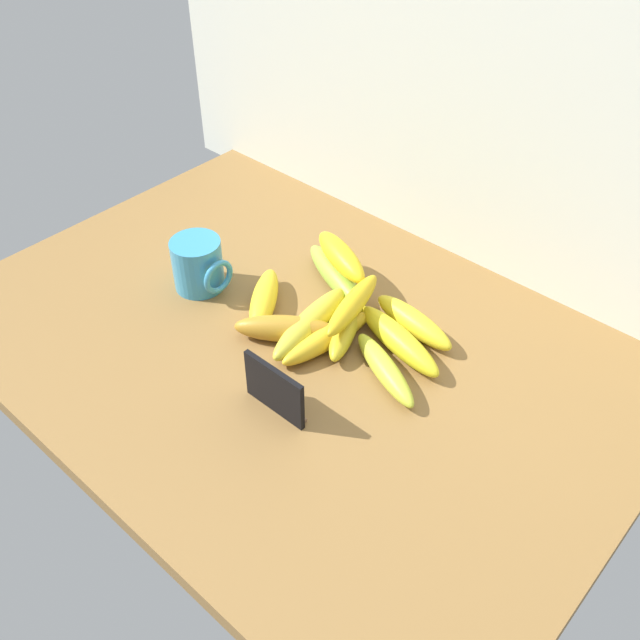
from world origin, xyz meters
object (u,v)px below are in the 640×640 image
(banana_6, at_px, (327,338))
(coffee_mug, at_px, (200,264))
(banana_9, at_px, (341,257))
(banana_1, at_px, (347,323))
(banana_2, at_px, (385,369))
(banana_4, at_px, (311,323))
(banana_0, at_px, (264,300))
(chalkboard_sign, at_px, (275,391))
(banana_5, at_px, (398,340))
(banana_7, at_px, (336,275))
(banana_10, at_px, (353,305))
(banana_3, at_px, (414,322))
(banana_8, at_px, (285,329))

(banana_6, bearing_deg, coffee_mug, -173.71)
(banana_6, relative_size, banana_9, 1.19)
(banana_1, distance_m, banana_2, 0.12)
(banana_4, distance_m, banana_6, 0.04)
(banana_0, xyz_separation_m, banana_9, (0.05, 0.14, 0.04))
(chalkboard_sign, relative_size, banana_6, 0.61)
(banana_5, distance_m, banana_7, 0.19)
(coffee_mug, distance_m, banana_2, 0.38)
(banana_0, bearing_deg, banana_2, 2.04)
(banana_6, bearing_deg, banana_5, 37.96)
(banana_4, bearing_deg, banana_6, -8.44)
(banana_1, distance_m, banana_9, 0.13)
(banana_4, bearing_deg, banana_2, 0.22)
(banana_6, relative_size, banana_7, 0.95)
(banana_10, bearing_deg, banana_2, -24.30)
(banana_3, bearing_deg, banana_7, 177.26)
(banana_5, height_order, banana_6, banana_5)
(banana_5, bearing_deg, banana_0, -162.72)
(banana_0, xyz_separation_m, banana_7, (0.04, 0.13, -0.00))
(chalkboard_sign, distance_m, banana_6, 0.16)
(banana_5, relative_size, banana_7, 0.99)
(banana_0, bearing_deg, banana_9, 68.91)
(banana_1, distance_m, banana_7, 0.13)
(banana_1, bearing_deg, chalkboard_sign, -80.48)
(coffee_mug, height_order, banana_4, coffee_mug)
(chalkboard_sign, relative_size, banana_1, 0.60)
(banana_7, bearing_deg, chalkboard_sign, -65.26)
(banana_5, height_order, banana_10, banana_10)
(banana_8, height_order, banana_10, banana_10)
(banana_1, xyz_separation_m, banana_2, (0.11, -0.04, -0.00))
(banana_3, distance_m, banana_10, 0.11)
(chalkboard_sign, distance_m, banana_0, 0.23)
(banana_4, height_order, banana_8, same)
(banana_1, xyz_separation_m, banana_8, (-0.06, -0.08, 0.00))
(coffee_mug, bearing_deg, banana_1, 15.95)
(banana_5, relative_size, banana_10, 1.13)
(banana_2, height_order, banana_9, banana_9)
(banana_4, height_order, banana_6, banana_4)
(banana_1, distance_m, banana_6, 0.05)
(chalkboard_sign, height_order, banana_6, chalkboard_sign)
(chalkboard_sign, bearing_deg, banana_3, 80.31)
(banana_6, height_order, banana_7, banana_7)
(banana_1, relative_size, banana_4, 0.90)
(banana_2, relative_size, banana_4, 0.83)
(banana_2, bearing_deg, banana_9, 147.31)
(coffee_mug, xyz_separation_m, banana_8, (0.21, -0.00, -0.02))
(banana_2, xyz_separation_m, banana_9, (-0.20, 0.13, 0.04))
(banana_6, relative_size, banana_10, 1.08)
(banana_3, xyz_separation_m, banana_7, (-0.17, 0.01, 0.00))
(banana_0, relative_size, banana_3, 0.97)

